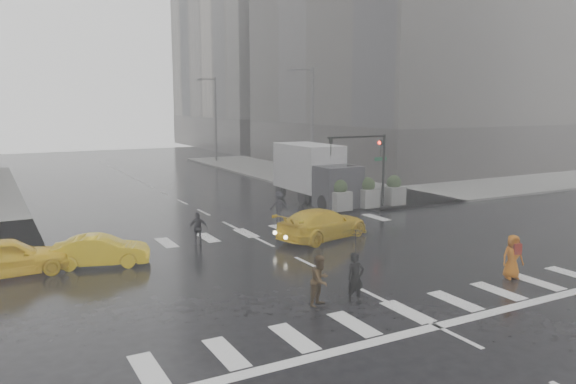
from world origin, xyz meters
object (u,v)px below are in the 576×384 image
taxi_mid (101,251)px  box_truck (316,172)px  traffic_signal_pole (370,156)px  pedestrian_orange (513,256)px  pedestrian_brown (320,280)px  taxi_front (7,257)px

taxi_mid → box_truck: bearing=-44.5°
traffic_signal_pole → pedestrian_orange: bearing=-104.5°
pedestrian_brown → taxi_mid: size_ratio=0.44×
traffic_signal_pole → box_truck: (-1.51, 3.66, -1.24)m
traffic_signal_pole → taxi_front: traffic_signal_pole is taller
pedestrian_brown → taxi_front: pedestrian_brown is taller
box_truck → pedestrian_orange: bearing=-96.6°
traffic_signal_pole → box_truck: bearing=112.4°
pedestrian_orange → box_truck: 17.05m
taxi_mid → box_truck: 16.92m
pedestrian_orange → taxi_front: (-16.19, 9.07, -0.09)m
pedestrian_brown → pedestrian_orange: (7.61, -1.02, 0.01)m
box_truck → traffic_signal_pole: bearing=-67.7°
pedestrian_brown → taxi_mid: bearing=96.7°
box_truck → taxi_mid: bearing=-151.6°
pedestrian_brown → taxi_front: bearing=109.5°
taxi_mid → taxi_front: bearing=103.2°
pedestrian_brown → taxi_mid: (-5.28, 7.83, -0.21)m
traffic_signal_pole → pedestrian_orange: 13.89m
pedestrian_orange → taxi_front: bearing=171.6°
taxi_front → box_truck: 19.78m
taxi_front → taxi_mid: (3.31, -0.22, -0.13)m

